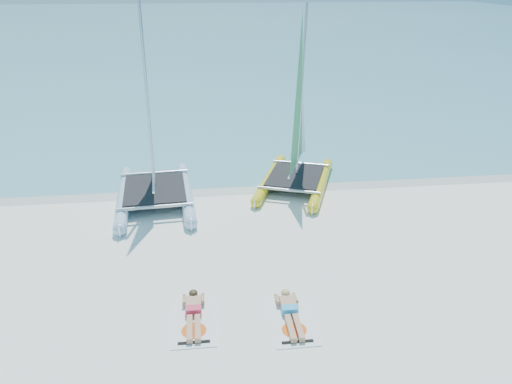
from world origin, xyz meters
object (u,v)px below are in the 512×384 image
Objects in this scene: catamaran_yellow at (299,128)px; sunbather_a at (194,312)px; towel_b at (291,320)px; catamaran_blue at (150,140)px; towel_a at (194,321)px; sunbather_b at (290,311)px.

sunbather_a is at bearing -96.41° from catamaran_yellow.
catamaran_yellow is 3.58× the size of towel_b.
towel_b is (3.55, -7.17, -2.17)m from catamaran_blue.
towel_a is at bearing -95.85° from catamaran_yellow.
catamaran_blue is at bearing 100.76° from towel_a.
towel_b is (-1.73, -8.20, -2.08)m from catamaran_yellow.
catamaran_yellow is at bearing 77.82° from sunbather_b.
sunbather_b is (-1.73, -8.01, -1.97)m from catamaran_yellow.
catamaran_blue is 5.38m from catamaran_yellow.
towel_a is 1.00× the size of towel_b.
catamaran_blue is 4.24× the size of sunbather_b.
towel_a is at bearing -83.39° from catamaran_blue.
sunbather_b is (3.55, -6.98, -2.07)m from catamaran_blue.
catamaran_blue is 8.10m from sunbather_b.
sunbather_b is (0.00, 0.19, 0.11)m from towel_b.
sunbather_a is at bearing 169.01° from towel_b.
sunbather_a is (0.00, 0.19, 0.11)m from towel_a.
catamaran_yellow is 9.13m from towel_a.
sunbather_b is (2.24, -0.05, 0.11)m from towel_a.
towel_b is 1.07× the size of sunbather_b.
catamaran_yellow is at bearing 62.97° from sunbather_a.
towel_a is 1.07× the size of sunbather_b.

